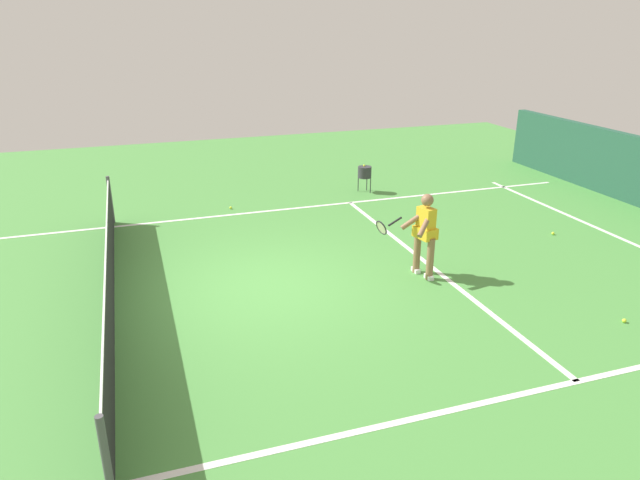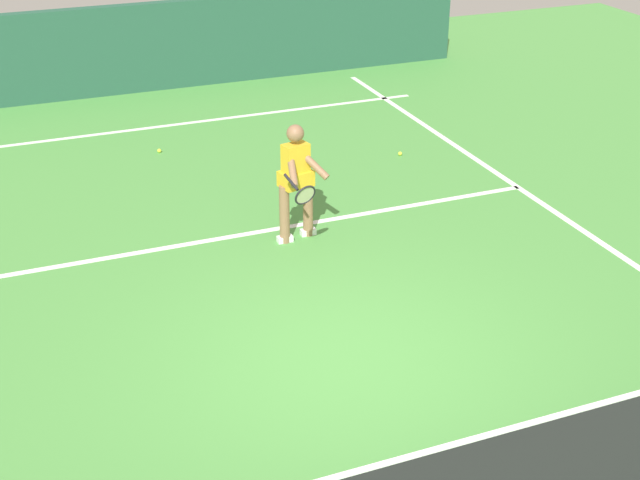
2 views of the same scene
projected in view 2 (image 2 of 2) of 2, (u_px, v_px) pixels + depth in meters
name	position (u px, v px, depth m)	size (l,w,h in m)	color
ground_plane	(349.00, 361.00, 8.96)	(26.60, 26.60, 0.00)	#4C9342
court_back_wall	(144.00, 48.00, 16.82)	(13.14, 0.24, 1.67)	#23513D
baseline_marking	(174.00, 125.00, 15.37)	(9.14, 0.10, 0.01)	white
service_line_marking	(254.00, 233.00, 11.59)	(8.14, 0.10, 0.01)	white
tennis_player	(297.00, 179.00, 11.04)	(0.68, 1.05, 1.55)	#8C6647
tennis_ball_mid	(159.00, 151.00, 14.17)	(0.07, 0.07, 0.07)	#D1E533
tennis_ball_far	(400.00, 154.00, 14.06)	(0.07, 0.07, 0.07)	#D1E533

